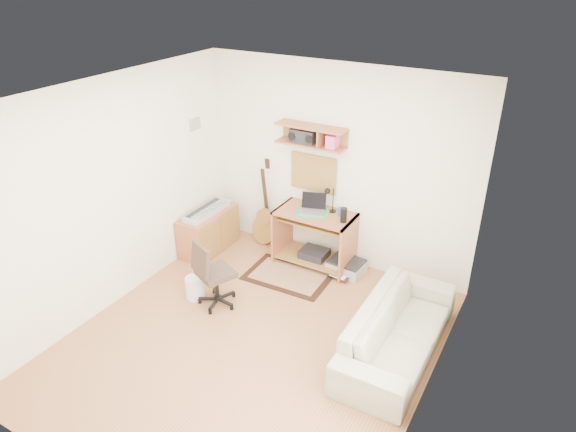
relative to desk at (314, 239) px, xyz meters
The scene contains 22 objects.
floor 1.77m from the desk, 85.44° to the right, with size 3.60×4.00×0.01m, color #AE7348.
ceiling 2.82m from the desk, 85.44° to the right, with size 3.60×4.00×0.01m, color white.
back_wall 0.98m from the desk, 63.85° to the left, with size 3.60×0.01×2.60m, color white.
left_wall 2.57m from the desk, 134.03° to the right, with size 0.01×4.00×2.60m, color white.
right_wall 2.76m from the desk, 41.61° to the right, with size 0.01×4.00×2.60m, color white.
wall_shelf 1.34m from the desk, 137.29° to the left, with size 0.90×0.25×0.26m, color #AE603D.
cork_board 0.85m from the desk, 122.51° to the left, with size 0.64×0.03×0.49m, color #A47B52.
wall_photo 2.14m from the desk, behind, with size 0.02×0.20×0.15m, color #4C8CBF.
desk is the anchor object (origin of this frame).
laptop 0.49m from the desk, 144.97° to the right, with size 0.31×0.31×0.24m, color silver, non-canonical shape.
speaker 0.63m from the desk, ahead, with size 0.08×0.08×0.19m, color black.
desk_lamp 0.59m from the desk, 38.28° to the left, with size 0.11×0.11×0.33m, color black, non-canonical shape.
pencil_cup 0.53m from the desk, 18.31° to the left, with size 0.07×0.07×0.10m, color #34529E.
boombox 1.34m from the desk, 151.29° to the left, with size 0.32×0.15×0.17m, color black.
rug 0.59m from the desk, 107.34° to the right, with size 1.05×0.70×0.01m, color tan.
task_chair 1.47m from the desk, 113.27° to the right, with size 0.43×0.43×0.84m, color #3B2C23, non-canonical shape.
cabinet 1.49m from the desk, 165.52° to the right, with size 0.40×0.90×0.55m, color #AE603D.
music_keyboard 1.50m from the desk, 165.52° to the right, with size 0.24×0.77×0.07m, color #B2B5BA.
guitar 0.91m from the desk, behind, with size 0.33×0.21×1.24m, color #A27231, non-canonical shape.
waste_basket 1.66m from the desk, 122.62° to the right, with size 0.23×0.23×0.27m, color white.
printer 0.55m from the desk, ahead, with size 0.45×0.35×0.17m, color #A5A8AA.
sofa 1.88m from the desk, 36.03° to the right, with size 1.87×0.55×0.73m, color #B8B292.
Camera 1 is at (2.47, -3.56, 3.70)m, focal length 32.37 mm.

